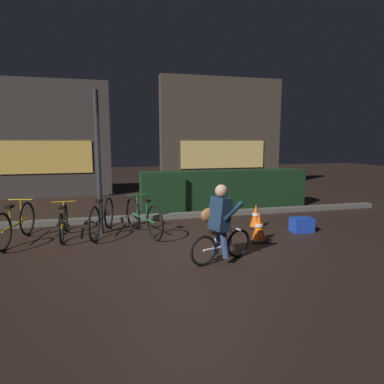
{
  "coord_description": "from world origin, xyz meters",
  "views": [
    {
      "loc": [
        -1.41,
        -5.74,
        1.9
      ],
      "look_at": [
        0.2,
        0.6,
        0.9
      ],
      "focal_mm": 30.74,
      "sensor_mm": 36.0,
      "label": 1
    }
  ],
  "objects_px": {
    "parked_bike_left_mid": "(63,222)",
    "cyclist": "(220,223)",
    "traffic_cone_near": "(259,228)",
    "traffic_cone_far": "(256,216)",
    "parked_bike_center_left": "(102,217)",
    "blue_crate": "(302,225)",
    "parked_bike_center_right": "(143,217)",
    "parked_bike_leftmost": "(15,224)",
    "street_post": "(98,164)"
  },
  "relations": [
    {
      "from": "parked_bike_left_mid",
      "to": "cyclist",
      "type": "relative_size",
      "value": 1.21
    },
    {
      "from": "traffic_cone_near",
      "to": "traffic_cone_far",
      "type": "xyz_separation_m",
      "value": [
        0.38,
        0.95,
        -0.01
      ]
    },
    {
      "from": "parked_bike_center_left",
      "to": "blue_crate",
      "type": "height_order",
      "value": "parked_bike_center_left"
    },
    {
      "from": "parked_bike_left_mid",
      "to": "parked_bike_center_right",
      "type": "bearing_deg",
      "value": -97.8
    },
    {
      "from": "traffic_cone_near",
      "to": "cyclist",
      "type": "xyz_separation_m",
      "value": [
        -1.1,
        -0.85,
        0.36
      ]
    },
    {
      "from": "parked_bike_left_mid",
      "to": "parked_bike_leftmost",
      "type": "bearing_deg",
      "value": 97.55
    },
    {
      "from": "parked_bike_left_mid",
      "to": "traffic_cone_near",
      "type": "height_order",
      "value": "parked_bike_left_mid"
    },
    {
      "from": "street_post",
      "to": "parked_bike_left_mid",
      "type": "relative_size",
      "value": 1.94
    },
    {
      "from": "cyclist",
      "to": "parked_bike_leftmost",
      "type": "bearing_deg",
      "value": 132.38
    },
    {
      "from": "traffic_cone_near",
      "to": "parked_bike_center_right",
      "type": "bearing_deg",
      "value": 154.05
    },
    {
      "from": "parked_bike_center_left",
      "to": "traffic_cone_near",
      "type": "xyz_separation_m",
      "value": [
        2.94,
        -1.23,
        -0.09
      ]
    },
    {
      "from": "street_post",
      "to": "cyclist",
      "type": "distance_m",
      "value": 2.97
    },
    {
      "from": "parked_bike_center_right",
      "to": "cyclist",
      "type": "relative_size",
      "value": 1.33
    },
    {
      "from": "parked_bike_center_left",
      "to": "parked_bike_center_right",
      "type": "distance_m",
      "value": 0.85
    },
    {
      "from": "cyclist",
      "to": "blue_crate",
      "type": "bearing_deg",
      "value": 10.12
    },
    {
      "from": "parked_bike_leftmost",
      "to": "blue_crate",
      "type": "distance_m",
      "value": 5.75
    },
    {
      "from": "street_post",
      "to": "parked_bike_center_left",
      "type": "distance_m",
      "value": 1.1
    },
    {
      "from": "traffic_cone_far",
      "to": "blue_crate",
      "type": "distance_m",
      "value": 0.99
    },
    {
      "from": "parked_bike_leftmost",
      "to": "blue_crate",
      "type": "height_order",
      "value": "parked_bike_leftmost"
    },
    {
      "from": "parked_bike_leftmost",
      "to": "cyclist",
      "type": "bearing_deg",
      "value": -108.74
    },
    {
      "from": "traffic_cone_far",
      "to": "street_post",
      "type": "bearing_deg",
      "value": 174.04
    },
    {
      "from": "parked_bike_leftmost",
      "to": "blue_crate",
      "type": "relative_size",
      "value": 3.86
    },
    {
      "from": "parked_bike_leftmost",
      "to": "traffic_cone_far",
      "type": "xyz_separation_m",
      "value": [
        4.9,
        -0.11,
        -0.1
      ]
    },
    {
      "from": "street_post",
      "to": "traffic_cone_near",
      "type": "relative_size",
      "value": 5.28
    },
    {
      "from": "traffic_cone_far",
      "to": "blue_crate",
      "type": "height_order",
      "value": "traffic_cone_far"
    },
    {
      "from": "parked_bike_center_left",
      "to": "blue_crate",
      "type": "bearing_deg",
      "value": -86.39
    },
    {
      "from": "parked_bike_center_right",
      "to": "traffic_cone_far",
      "type": "relative_size",
      "value": 3.13
    },
    {
      "from": "parked_bike_center_right",
      "to": "traffic_cone_near",
      "type": "xyz_separation_m",
      "value": [
        2.11,
        -1.03,
        -0.1
      ]
    },
    {
      "from": "parked_bike_center_left",
      "to": "cyclist",
      "type": "bearing_deg",
      "value": -123.57
    },
    {
      "from": "street_post",
      "to": "traffic_cone_near",
      "type": "height_order",
      "value": "street_post"
    },
    {
      "from": "blue_crate",
      "to": "street_post",
      "type": "bearing_deg",
      "value": 167.79
    },
    {
      "from": "parked_bike_leftmost",
      "to": "cyclist",
      "type": "height_order",
      "value": "cyclist"
    },
    {
      "from": "traffic_cone_near",
      "to": "blue_crate",
      "type": "distance_m",
      "value": 1.26
    },
    {
      "from": "parked_bike_left_mid",
      "to": "parked_bike_center_right",
      "type": "height_order",
      "value": "parked_bike_center_right"
    },
    {
      "from": "street_post",
      "to": "cyclist",
      "type": "bearing_deg",
      "value": -49.02
    },
    {
      "from": "parked_bike_leftmost",
      "to": "parked_bike_left_mid",
      "type": "height_order",
      "value": "parked_bike_leftmost"
    },
    {
      "from": "street_post",
      "to": "parked_bike_center_right",
      "type": "distance_m",
      "value": 1.42
    },
    {
      "from": "parked_bike_leftmost",
      "to": "parked_bike_center_right",
      "type": "distance_m",
      "value": 2.41
    },
    {
      "from": "street_post",
      "to": "parked_bike_leftmost",
      "type": "height_order",
      "value": "street_post"
    },
    {
      "from": "parked_bike_left_mid",
      "to": "blue_crate",
      "type": "bearing_deg",
      "value": -100.99
    },
    {
      "from": "parked_bike_left_mid",
      "to": "parked_bike_center_left",
      "type": "height_order",
      "value": "parked_bike_center_left"
    },
    {
      "from": "traffic_cone_near",
      "to": "cyclist",
      "type": "relative_size",
      "value": 0.44
    },
    {
      "from": "parked_bike_center_left",
      "to": "cyclist",
      "type": "height_order",
      "value": "cyclist"
    },
    {
      "from": "cyclist",
      "to": "street_post",
      "type": "bearing_deg",
      "value": 112.5
    },
    {
      "from": "street_post",
      "to": "blue_crate",
      "type": "height_order",
      "value": "street_post"
    },
    {
      "from": "parked_bike_left_mid",
      "to": "cyclist",
      "type": "bearing_deg",
      "value": -130.05
    },
    {
      "from": "blue_crate",
      "to": "parked_bike_center_right",
      "type": "bearing_deg",
      "value": 169.24
    },
    {
      "from": "traffic_cone_far",
      "to": "parked_bike_center_right",
      "type": "bearing_deg",
      "value": 178.22
    },
    {
      "from": "parked_bike_center_left",
      "to": "traffic_cone_near",
      "type": "distance_m",
      "value": 3.18
    },
    {
      "from": "parked_bike_left_mid",
      "to": "blue_crate",
      "type": "distance_m",
      "value": 4.94
    }
  ]
}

